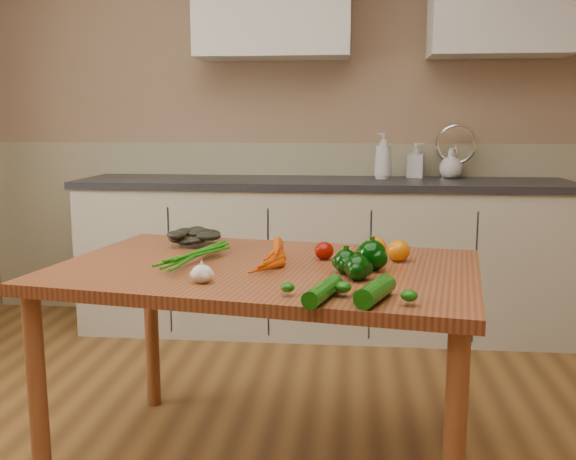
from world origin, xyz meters
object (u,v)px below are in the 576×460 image
Objects in this scene: table at (266,289)px; tomato_b at (375,247)px; soap_bottle_c at (451,163)px; pepper_a at (346,262)px; tomato_a at (324,251)px; pepper_b at (372,256)px; soap_bottle_b at (416,160)px; soap_bottle_a at (383,156)px; leafy_greens at (197,233)px; zucchini_a at (375,291)px; tomato_c at (398,251)px; carrot_bunch at (248,254)px; pepper_c at (358,268)px; garlic_bulb at (202,274)px; zucchini_b at (323,291)px.

tomato_b is (0.37, 0.18, 0.12)m from table.
table is 2.02m from soap_bottle_c.
tomato_a is (-0.08, 0.21, -0.01)m from pepper_a.
soap_bottle_b is at bearing 80.51° from pepper_b.
soap_bottle_a is 0.42m from soap_bottle_c.
soap_bottle_c reaches higher than pepper_a.
zucchini_a is (0.67, -0.73, -0.02)m from leafy_greens.
carrot_bunch is at bearing -168.60° from tomato_c.
soap_bottle_a is 1.60m from leafy_greens.
leafy_greens is 0.80m from pepper_c.
table is 0.32m from garlic_bulb.
tomato_b is 0.61m from zucchini_b.
leafy_greens reaches higher than carrot_bunch.
soap_bottle_c is 2.30m from garlic_bulb.
pepper_c is at bearing 179.29° from soap_bottle_c.
soap_bottle_b reaches higher than soap_bottle_c.
soap_bottle_b is 1.00× the size of zucchini_b.
pepper_b reaches higher than carrot_bunch.
pepper_a is at bearing 29.13° from soap_bottle_a.
tomato_b is (0.53, 0.43, 0.01)m from garlic_bulb.
zucchini_b is (-0.06, -0.31, -0.01)m from pepper_a.
zucchini_a is (-0.02, -0.59, -0.01)m from tomato_b.
carrot_bunch is at bearing -174.14° from table.
pepper_c is (0.04, -0.08, 0.00)m from pepper_a.
table is 8.13× the size of zucchini_a.
pepper_c is at bearing -68.24° from tomato_a.
carrot_bunch is at bearing 153.86° from pepper_c.
tomato_b is at bearing 178.09° from soap_bottle_c.
soap_bottle_c reaches higher than zucchini_a.
garlic_bulb is at bearing -149.19° from tomato_c.
zucchini_a is (0.36, -0.41, 0.11)m from table.
tomato_a is 0.52m from zucchini_b.
tomato_a is at bearing 178.97° from tomato_c.
soap_bottle_a is 3.45× the size of pepper_a.
soap_bottle_a reaches higher than soap_bottle_c.
zucchini_b is at bearing -53.30° from table.
soap_bottle_c is 0.94× the size of zucchini_a.
pepper_b is 0.53× the size of zucchini_a.
pepper_c reaches higher than carrot_bunch.
soap_bottle_b is at bearing 56.48° from leafy_greens.
garlic_bulb is 0.56m from pepper_b.
soap_bottle_c is 1.82m from tomato_a.
pepper_b is at bearing 68.99° from zucchini_b.
leafy_greens reaches higher than pepper_c.
zucchini_b is at bearing -87.73° from tomato_a.
soap_bottle_b is 2.12× the size of pepper_b.
pepper_c is (-0.05, -0.14, -0.01)m from pepper_b.
pepper_a is 0.27m from tomato_c.
table is 0.55m from zucchini_a.
pepper_a is 0.33m from zucchini_a.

